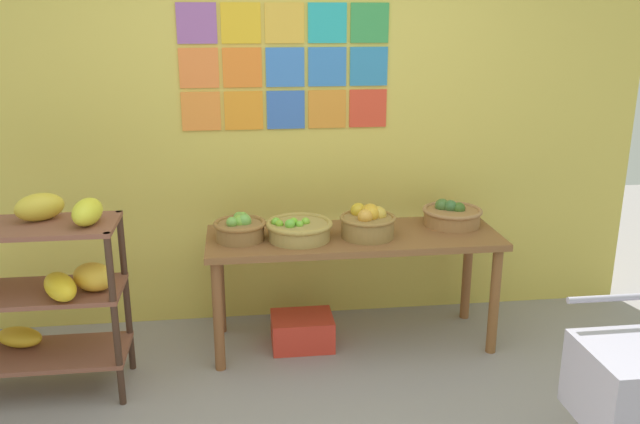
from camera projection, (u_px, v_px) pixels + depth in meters
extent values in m
cube|color=#D9C251|center=(296.00, 108.00, 4.17)|extent=(4.54, 0.06, 2.78)
cube|color=#9859A3|center=(197.00, 23.00, 3.91)|extent=(0.24, 0.01, 0.24)
cube|color=yellow|center=(241.00, 23.00, 3.94)|extent=(0.24, 0.01, 0.24)
cube|color=gold|center=(284.00, 23.00, 3.98)|extent=(0.24, 0.01, 0.24)
cube|color=#26AEB3|center=(327.00, 23.00, 4.01)|extent=(0.24, 0.01, 0.24)
cube|color=green|center=(370.00, 23.00, 4.04)|extent=(0.24, 0.01, 0.24)
cube|color=orange|center=(199.00, 68.00, 3.99)|extent=(0.24, 0.01, 0.24)
cube|color=orange|center=(242.00, 68.00, 4.02)|extent=(0.24, 0.01, 0.24)
cube|color=#3B79D4|center=(285.00, 67.00, 4.05)|extent=(0.24, 0.01, 0.24)
cube|color=#357BCD|center=(327.00, 67.00, 4.08)|extent=(0.24, 0.01, 0.24)
cube|color=teal|center=(369.00, 66.00, 4.11)|extent=(0.24, 0.01, 0.24)
cube|color=orange|center=(201.00, 111.00, 4.06)|extent=(0.24, 0.01, 0.24)
cube|color=orange|center=(244.00, 111.00, 4.09)|extent=(0.24, 0.01, 0.24)
cube|color=blue|center=(286.00, 110.00, 4.13)|extent=(0.24, 0.01, 0.24)
cube|color=orange|center=(327.00, 109.00, 4.16)|extent=(0.24, 0.01, 0.24)
cube|color=#E44129|center=(368.00, 108.00, 4.19)|extent=(0.24, 0.01, 0.24)
cylinder|color=#3E281D|center=(115.00, 322.00, 3.35)|extent=(0.04, 0.04, 0.95)
cylinder|color=#3E281D|center=(126.00, 293.00, 3.70)|extent=(0.04, 0.04, 0.95)
cube|color=brown|center=(29.00, 355.00, 3.54)|extent=(1.03, 0.40, 0.03)
ellipsoid|color=yellow|center=(20.00, 337.00, 3.60)|extent=(0.30, 0.23, 0.10)
cube|color=brown|center=(20.00, 293.00, 3.43)|extent=(1.03, 0.40, 0.02)
ellipsoid|color=yellow|center=(94.00, 277.00, 3.42)|extent=(0.27, 0.25, 0.15)
ellipsoid|color=yellow|center=(60.00, 287.00, 3.32)|extent=(0.26, 0.31, 0.13)
cube|color=brown|center=(11.00, 228.00, 3.33)|extent=(1.03, 0.40, 0.02)
ellipsoid|color=yellow|center=(87.00, 212.00, 3.32)|extent=(0.17, 0.25, 0.13)
ellipsoid|color=gold|center=(39.00, 207.00, 3.39)|extent=(0.28, 0.25, 0.14)
cube|color=brown|center=(353.00, 238.00, 3.95)|extent=(1.74, 0.60, 0.04)
cylinder|color=brown|center=(218.00, 316.00, 3.73)|extent=(0.06, 0.06, 0.66)
cylinder|color=brown|center=(494.00, 301.00, 3.92)|extent=(0.06, 0.06, 0.66)
cylinder|color=brown|center=(220.00, 283.00, 4.18)|extent=(0.06, 0.06, 0.66)
cylinder|color=brown|center=(467.00, 271.00, 4.38)|extent=(0.06, 0.06, 0.66)
cylinder|color=olive|center=(240.00, 232.00, 3.84)|extent=(0.28, 0.28, 0.10)
torus|color=olive|center=(240.00, 224.00, 3.83)|extent=(0.31, 0.31, 0.03)
sphere|color=#6FC345|center=(243.00, 218.00, 3.88)|extent=(0.07, 0.07, 0.07)
sphere|color=#72B747|center=(239.00, 218.00, 3.88)|extent=(0.08, 0.08, 0.08)
sphere|color=#70B24B|center=(244.00, 221.00, 3.83)|extent=(0.09, 0.09, 0.09)
sphere|color=#72AC45|center=(241.00, 221.00, 3.85)|extent=(0.09, 0.09, 0.09)
sphere|color=#72B148|center=(232.00, 222.00, 3.79)|extent=(0.06, 0.06, 0.06)
sphere|color=#7BBB40|center=(240.00, 222.00, 3.83)|extent=(0.08, 0.08, 0.08)
cylinder|color=olive|center=(368.00, 227.00, 3.89)|extent=(0.31, 0.31, 0.12)
torus|color=olive|center=(368.00, 218.00, 3.87)|extent=(0.33, 0.33, 0.02)
sphere|color=gold|center=(365.00, 217.00, 3.83)|extent=(0.09, 0.09, 0.09)
sphere|color=gold|center=(370.00, 213.00, 3.89)|extent=(0.11, 0.11, 0.11)
sphere|color=gold|center=(358.00, 211.00, 3.94)|extent=(0.10, 0.10, 0.10)
sphere|color=gold|center=(378.00, 215.00, 3.90)|extent=(0.10, 0.10, 0.10)
sphere|color=gold|center=(371.00, 214.00, 3.86)|extent=(0.10, 0.10, 0.10)
cylinder|color=#A27140|center=(452.00, 218.00, 4.11)|extent=(0.34, 0.34, 0.09)
torus|color=#A27447|center=(452.00, 210.00, 4.10)|extent=(0.37, 0.37, 0.03)
sphere|color=#3F6523|center=(459.00, 209.00, 4.10)|extent=(0.08, 0.08, 0.08)
sphere|color=#3E6D37|center=(451.00, 206.00, 4.11)|extent=(0.08, 0.08, 0.08)
sphere|color=#466E31|center=(442.00, 206.00, 4.14)|extent=(0.09, 0.09, 0.09)
cylinder|color=#A88E4A|center=(299.00, 232.00, 3.85)|extent=(0.36, 0.36, 0.09)
torus|color=#AE9246|center=(299.00, 224.00, 3.84)|extent=(0.39, 0.39, 0.03)
sphere|color=#6EC53F|center=(290.00, 224.00, 3.78)|extent=(0.06, 0.06, 0.06)
sphere|color=#7AC53A|center=(300.00, 225.00, 3.80)|extent=(0.05, 0.05, 0.05)
sphere|color=#80BE2F|center=(279.00, 224.00, 3.81)|extent=(0.05, 0.05, 0.05)
sphere|color=#76C037|center=(276.00, 222.00, 3.84)|extent=(0.06, 0.06, 0.06)
sphere|color=#83C436|center=(305.00, 222.00, 3.85)|extent=(0.05, 0.05, 0.05)
sphere|color=#7ACA2E|center=(294.00, 222.00, 3.83)|extent=(0.05, 0.05, 0.05)
cube|color=red|center=(302.00, 331.00, 4.07)|extent=(0.37, 0.29, 0.19)
cylinder|color=#9F9AAD|center=(625.00, 297.00, 2.92)|extent=(0.53, 0.03, 0.03)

